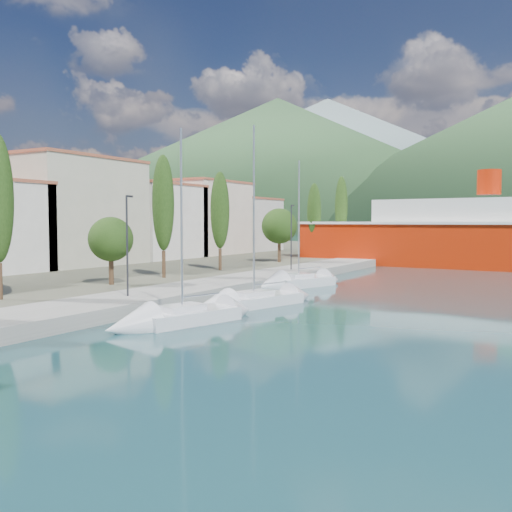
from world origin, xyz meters
The scene contains 9 objects.
ground centered at (0.00, 120.00, 0.00)m, with size 1400.00×1400.00×0.00m, color #1A4147.
quay centered at (-9.00, 26.00, 0.40)m, with size 5.00×88.00×0.80m, color gray.
land_strip centered at (-47.00, 36.00, 0.35)m, with size 70.00×148.00×0.70m, color #565644.
town_buildings centered at (-32.00, 36.91, 5.57)m, with size 9.20×69.20×11.30m.
tree_row centered at (-15.00, 33.91, 5.82)m, with size 3.99×64.15×11.02m.
lamp_posts centered at (-9.00, 14.40, 4.08)m, with size 0.15×44.27×6.06m.
sailboat_near centered at (-3.53, 10.37, 0.30)m, with size 4.22×7.92×10.91m.
sailboat_mid centered at (-3.40, 17.33, 0.29)m, with size 4.38×8.65×12.04m.
sailboat_far centered at (-5.73, 28.68, 0.31)m, with size 4.87×7.94×11.13m.
Camera 1 is at (14.67, -11.61, 5.28)m, focal length 40.00 mm.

